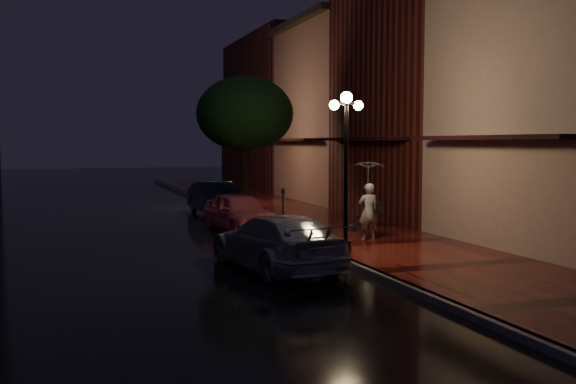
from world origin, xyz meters
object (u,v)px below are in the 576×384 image
object	(u,v)px
pink_car	(240,212)
parking_meter	(283,201)
streetlamp_far	(223,153)
street_tree	(245,116)
silver_car	(276,242)
woman_with_umbrella	(369,187)
navy_car	(216,198)
streetlamp_near	(346,162)

from	to	relation	value
pink_car	parking_meter	world-z (taller)	parking_meter
streetlamp_far	street_tree	world-z (taller)	street_tree
parking_meter	street_tree	bearing A→B (deg)	86.91
streetlamp_far	silver_car	xyz separation A→B (m)	(-2.25, -14.87, -1.91)
pink_car	woman_with_umbrella	distance (m)	5.29
streetlamp_far	silver_car	size ratio (longest dim) A/B	0.91
silver_car	woman_with_umbrella	size ratio (longest dim) A/B	1.95
streetlamp_far	street_tree	size ratio (longest dim) A/B	0.74
navy_car	parking_meter	distance (m)	4.51
street_tree	parking_meter	xyz separation A→B (m)	(0.39, -3.87, -3.35)
streetlamp_far	street_tree	xyz separation A→B (m)	(0.26, -3.01, 1.64)
streetlamp_near	navy_car	bearing A→B (deg)	94.79
streetlamp_near	streetlamp_far	bearing A→B (deg)	90.00
pink_car	navy_car	world-z (taller)	navy_car
streetlamp_near	street_tree	size ratio (longest dim) A/B	0.74
streetlamp_far	parking_meter	distance (m)	7.11
navy_car	parking_meter	bearing A→B (deg)	-73.11
streetlamp_far	parking_meter	bearing A→B (deg)	-84.60
streetlamp_near	streetlamp_far	distance (m)	14.00
streetlamp_near	street_tree	distance (m)	11.12
woman_with_umbrella	parking_meter	size ratio (longest dim) A/B	1.96
pink_car	woman_with_umbrella	size ratio (longest dim) A/B	1.65
navy_car	street_tree	bearing A→B (deg)	-20.11
navy_car	silver_car	bearing A→B (deg)	-99.96
parking_meter	silver_car	bearing A→B (deg)	-118.81
woman_with_umbrella	parking_meter	xyz separation A→B (m)	(-0.97, 5.23, -0.85)
street_tree	navy_car	world-z (taller)	street_tree
street_tree	parking_meter	bearing A→B (deg)	-84.22
woman_with_umbrella	parking_meter	distance (m)	5.38
pink_car	streetlamp_far	bearing A→B (deg)	73.34
streetlamp_near	navy_car	distance (m)	11.54
streetlamp_near	parking_meter	bearing A→B (deg)	84.79
streetlamp_far	streetlamp_near	bearing A→B (deg)	-90.00
silver_car	streetlamp_far	bearing A→B (deg)	-106.26
silver_car	pink_car	bearing A→B (deg)	-105.47
streetlamp_far	pink_car	world-z (taller)	streetlamp_far
streetlamp_far	woman_with_umbrella	xyz separation A→B (m)	(1.62, -12.10, -0.85)
streetlamp_far	navy_car	distance (m)	3.39
pink_car	silver_car	distance (m)	7.12
streetlamp_near	silver_car	xyz separation A→B (m)	(-2.25, -0.87, -1.91)
streetlamp_far	pink_car	xyz separation A→B (m)	(-1.28, -7.81, -1.92)
pink_car	parking_meter	xyz separation A→B (m)	(1.93, 0.94, 0.22)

